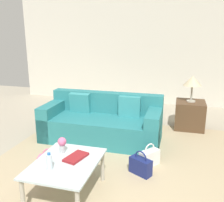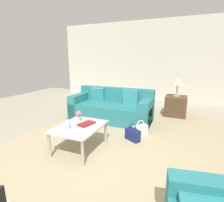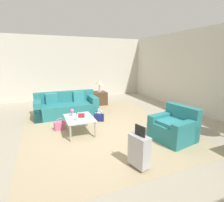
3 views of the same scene
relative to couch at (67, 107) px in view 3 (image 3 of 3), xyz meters
The scene contains 16 objects.
ground_plane 2.29m from the couch, 15.31° to the left, with size 12.00×12.00×0.00m, color #A89E89.
wall_back 5.30m from the couch, 64.81° to the left, with size 10.24×0.12×3.10m, color beige.
wall_left 3.19m from the couch, 168.19° to the left, with size 0.12×8.00×3.10m, color beige.
area_rug 1.81m from the couch, 26.69° to the left, with size 5.20×4.40×0.01m, color tan.
couch is the anchor object (origin of this frame).
armchair 3.82m from the couch, 36.36° to the left, with size 1.08×1.02×0.85m.
coffee_table 1.80m from the couch, ahead, with size 0.95×0.75×0.45m.
water_bottle 2.01m from the couch, ahead, with size 0.06×0.06×0.20m.
coffee_table_book 1.69m from the couch, ahead, with size 0.31×0.18×0.03m, color maroon.
flower_vase 1.60m from the couch, ahead, with size 0.11×0.11×0.21m.
side_table 1.89m from the couch, 122.23° to the left, with size 0.59×0.59×0.58m, color #513823.
table_lamp 2.02m from the couch, 122.23° to the left, with size 0.37×0.37×0.54m.
suitcase_silver 3.88m from the couch, 11.91° to the left, with size 0.44×0.31×0.85m.
handbag_navy 1.41m from the couch, 39.77° to the left, with size 0.28×0.35×0.36m.
handbag_pink 1.40m from the couch, 16.07° to the right, with size 0.21×0.34×0.36m.
handbag_white 1.28m from the couch, 51.10° to the left, with size 0.34×0.31×0.36m.
Camera 3 is at (4.14, -1.39, 2.02)m, focal length 28.00 mm.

